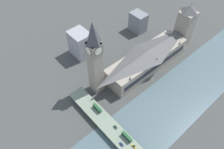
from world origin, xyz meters
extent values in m
plane|color=#424442|center=(0.00, 0.00, 0.00)|extent=(600.00, 600.00, 0.00)
cube|color=#4C6066|center=(-33.56, 0.00, 0.15)|extent=(55.12, 360.00, 0.30)
cube|color=gray|center=(16.55, -8.00, 9.76)|extent=(27.10, 101.74, 19.52)
cube|color=black|center=(2.85, -8.00, 10.73)|extent=(0.40, 93.60, 5.85)
pyramid|color=#4C4C4C|center=(16.55, -8.00, 22.13)|extent=(26.56, 99.71, 5.23)
cone|color=gray|center=(4.00, -46.66, 22.02)|extent=(2.20, 2.20, 5.00)
cone|color=gray|center=(4.00, -8.00, 22.02)|extent=(2.20, 2.20, 5.00)
cone|color=gray|center=(4.00, 30.66, 22.02)|extent=(2.20, 2.20, 5.00)
cube|color=gray|center=(29.00, 52.34, 30.73)|extent=(10.93, 10.93, 61.45)
cube|color=gray|center=(29.00, 52.34, 56.53)|extent=(11.59, 11.59, 9.84)
cylinder|color=black|center=(23.36, 52.34, 56.53)|extent=(0.50, 8.14, 8.14)
cylinder|color=silver|center=(23.25, 52.34, 56.53)|extent=(0.62, 7.54, 7.54)
cylinder|color=black|center=(34.65, 52.34, 56.53)|extent=(0.50, 8.14, 8.14)
cylinder|color=silver|center=(34.76, 52.34, 56.53)|extent=(0.62, 7.54, 7.54)
cylinder|color=black|center=(29.00, 46.70, 56.53)|extent=(8.14, 0.50, 8.14)
cylinder|color=silver|center=(29.00, 46.58, 56.53)|extent=(7.54, 0.62, 7.54)
cylinder|color=black|center=(29.00, 57.98, 56.53)|extent=(8.14, 0.50, 8.14)
cylinder|color=silver|center=(29.00, 58.09, 56.53)|extent=(7.54, 0.62, 7.54)
pyramid|color=#424247|center=(29.00, 52.34, 72.03)|extent=(11.15, 11.15, 21.16)
cube|color=gray|center=(16.55, -71.33, 21.86)|extent=(16.92, 16.92, 43.71)
pyramid|color=#4C4C4C|center=(16.55, -71.33, 47.52)|extent=(16.92, 16.92, 7.61)
cylinder|color=#333338|center=(16.55, -71.33, 53.33)|extent=(0.30, 0.30, 4.00)
cube|color=#5D6A59|center=(-33.56, 73.40, 2.33)|extent=(3.00, 12.91, 4.66)
cube|color=#5D6A59|center=(16.22, 73.40, 2.33)|extent=(3.00, 12.91, 4.66)
cube|color=gray|center=(-33.56, 73.40, 5.26)|extent=(142.24, 15.19, 1.20)
cube|color=#235B33|center=(5.82, 70.63, 7.26)|extent=(10.32, 2.56, 1.90)
cube|color=black|center=(5.82, 70.63, 7.64)|extent=(9.29, 2.62, 0.84)
cube|color=#235B33|center=(5.82, 70.63, 9.33)|extent=(10.12, 2.56, 2.23)
cube|color=black|center=(5.82, 70.63, 9.44)|extent=(9.29, 2.62, 1.07)
cube|color=#1E4E2B|center=(5.82, 70.63, 10.52)|extent=(10.01, 2.43, 0.16)
cylinder|color=black|center=(10.07, 69.46, 6.43)|extent=(1.14, 0.28, 1.14)
cylinder|color=black|center=(10.07, 71.80, 6.43)|extent=(1.14, 0.28, 1.14)
cylinder|color=black|center=(1.68, 69.46, 6.43)|extent=(1.14, 0.28, 1.14)
cylinder|color=black|center=(1.68, 71.80, 6.43)|extent=(1.14, 0.28, 1.14)
cube|color=#235B33|center=(-32.63, 69.71, 7.29)|extent=(10.64, 2.60, 1.99)
cube|color=black|center=(-32.63, 69.71, 7.68)|extent=(9.57, 2.66, 0.87)
cube|color=#235B33|center=(-32.63, 69.71, 9.45)|extent=(10.43, 2.60, 2.33)
cube|color=black|center=(-32.63, 69.71, 9.56)|extent=(9.57, 2.66, 1.12)
cube|color=#1E4E2B|center=(-32.63, 69.71, 10.69)|extent=(10.32, 2.47, 0.16)
cylinder|color=black|center=(-28.19, 68.52, 6.40)|extent=(1.09, 0.28, 1.09)
cylinder|color=black|center=(-28.19, 70.90, 6.40)|extent=(1.09, 0.28, 1.09)
cylinder|color=black|center=(-36.97, 68.52, 6.40)|extent=(1.09, 0.28, 1.09)
cylinder|color=black|center=(-36.97, 70.90, 6.40)|extent=(1.09, 0.28, 1.09)
cube|color=#2D5638|center=(-18.91, 70.28, 6.41)|extent=(4.12, 1.88, 0.59)
cube|color=black|center=(-19.03, 70.28, 6.98)|extent=(2.14, 1.69, 0.57)
cylinder|color=black|center=(-17.34, 69.43, 6.21)|extent=(0.70, 0.22, 0.70)
cylinder|color=black|center=(-17.34, 71.13, 6.21)|extent=(0.70, 0.22, 0.70)
cylinder|color=black|center=(-20.47, 69.43, 6.21)|extent=(0.70, 0.22, 0.70)
cylinder|color=black|center=(-20.47, 71.13, 6.21)|extent=(0.70, 0.22, 0.70)
cube|color=gold|center=(-41.91, 70.39, 6.43)|extent=(4.20, 1.78, 0.67)
cube|color=black|center=(-42.03, 70.39, 6.99)|extent=(2.18, 1.61, 0.43)
cylinder|color=black|center=(-40.27, 69.59, 6.19)|extent=(0.67, 0.22, 0.67)
cylinder|color=black|center=(-40.27, 71.19, 6.19)|extent=(0.67, 0.22, 0.67)
cylinder|color=black|center=(-43.54, 69.59, 6.19)|extent=(0.67, 0.22, 0.67)
cylinder|color=black|center=(-43.54, 71.19, 6.19)|extent=(0.67, 0.22, 0.67)
cube|color=navy|center=(-33.81, 77.05, 6.38)|extent=(4.25, 1.72, 0.57)
cube|color=black|center=(-33.94, 77.05, 6.90)|extent=(2.21, 1.55, 0.47)
cylinder|color=black|center=(-32.15, 76.28, 6.19)|extent=(0.66, 0.22, 0.66)
cylinder|color=black|center=(-32.15, 77.82, 6.19)|extent=(0.66, 0.22, 0.66)
cylinder|color=black|center=(-35.48, 76.28, 6.19)|extent=(0.66, 0.22, 0.66)
cylinder|color=black|center=(-35.48, 77.82, 6.19)|extent=(0.66, 0.22, 0.66)
cube|color=slate|center=(69.74, -49.12, 12.57)|extent=(20.33, 15.53, 25.14)
cube|color=#939399|center=(81.84, 33.50, 15.52)|extent=(23.71, 19.49, 31.04)
camera|label=1|loc=(-84.55, 132.24, 181.05)|focal=35.00mm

